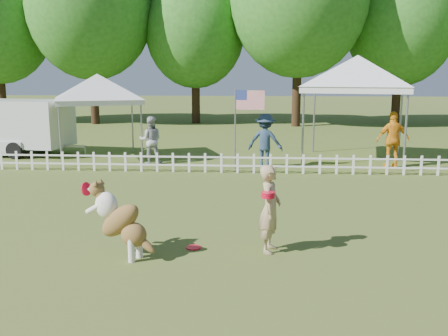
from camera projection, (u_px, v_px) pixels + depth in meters
name	position (u px, v px, depth m)	size (l,w,h in m)	color
ground	(205.00, 253.00, 8.49)	(120.00, 120.00, 0.00)	#3F571B
picket_fence	(229.00, 163.00, 15.29)	(22.00, 0.08, 0.60)	white
handler	(270.00, 209.00, 8.44)	(0.55, 0.36, 1.51)	tan
dog	(121.00, 221.00, 8.19)	(1.22, 0.41, 1.26)	brown
frisbee_on_turf	(194.00, 247.00, 8.73)	(0.26, 0.26, 0.02)	red
canopy_tent_left	(99.00, 118.00, 17.52)	(2.84, 2.84, 2.93)	silver
canopy_tent_right	(355.00, 110.00, 17.15)	(3.43, 3.43, 3.54)	silver
cargo_trailer	(18.00, 127.00, 18.66)	(4.73, 2.08, 2.08)	silver
flag_pole	(235.00, 129.00, 15.67)	(0.98, 0.10, 2.56)	gray
spectator_a	(151.00, 140.00, 16.78)	(0.78, 0.60, 1.60)	#A6A4AA
spectator_b	(265.00, 141.00, 16.01)	(1.13, 0.65, 1.75)	#253951
spectator_c	(393.00, 140.00, 16.03)	(1.07, 0.44, 1.82)	orange
tree_left	(91.00, 21.00, 29.06)	(7.40, 7.40, 12.00)	#2A631C
tree_center_left	(195.00, 41.00, 29.83)	(6.00, 6.00, 9.80)	#2A631C
tree_center_right	(299.00, 13.00, 27.68)	(7.60, 7.60, 12.60)	#2A631C
tree_right	(400.00, 35.00, 28.94)	(6.20, 6.20, 10.40)	#2A631C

